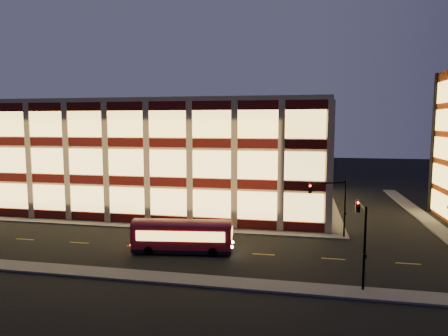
# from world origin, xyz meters

# --- Properties ---
(ground) EXTENTS (200.00, 200.00, 0.00)m
(ground) POSITION_xyz_m (0.00, 0.00, 0.00)
(ground) COLOR black
(ground) RESTS_ON ground
(sidewalk_office_south) EXTENTS (54.00, 2.00, 0.15)m
(sidewalk_office_south) POSITION_xyz_m (-3.00, 1.00, 0.07)
(sidewalk_office_south) COLOR #514F4C
(sidewalk_office_south) RESTS_ON ground
(sidewalk_office_east) EXTENTS (2.00, 30.00, 0.15)m
(sidewalk_office_east) POSITION_xyz_m (23.00, 17.00, 0.07)
(sidewalk_office_east) COLOR #514F4C
(sidewalk_office_east) RESTS_ON ground
(sidewalk_tower_west) EXTENTS (2.00, 30.00, 0.15)m
(sidewalk_tower_west) POSITION_xyz_m (34.00, 17.00, 0.07)
(sidewalk_tower_west) COLOR #514F4C
(sidewalk_tower_west) RESTS_ON ground
(sidewalk_near) EXTENTS (100.00, 2.00, 0.15)m
(sidewalk_near) POSITION_xyz_m (0.00, -13.00, 0.07)
(sidewalk_near) COLOR #514F4C
(sidewalk_near) RESTS_ON ground
(office_building) EXTENTS (50.45, 30.45, 14.50)m
(office_building) POSITION_xyz_m (-2.91, 16.91, 7.25)
(office_building) COLOR tan
(office_building) RESTS_ON ground
(traffic_signal_far) EXTENTS (3.79, 1.87, 6.00)m
(traffic_signal_far) POSITION_xyz_m (22.21, 0.24, 4.11)
(traffic_signal_far) COLOR black
(traffic_signal_far) RESTS_ON ground
(traffic_signal_near) EXTENTS (0.32, 4.45, 6.00)m
(traffic_signal_near) POSITION_xyz_m (23.50, -11.03, 4.13)
(traffic_signal_near) COLOR black
(traffic_signal_near) RESTS_ON ground
(trolley_bus) EXTENTS (9.12, 3.34, 3.02)m
(trolley_bus) POSITION_xyz_m (8.73, -6.75, 1.67)
(trolley_bus) COLOR maroon
(trolley_bus) RESTS_ON ground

